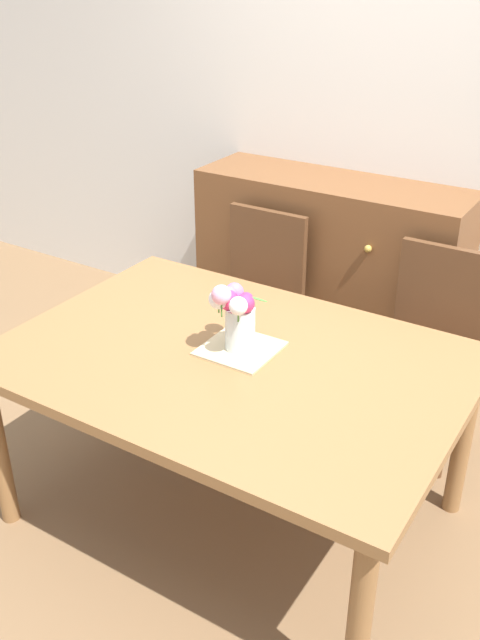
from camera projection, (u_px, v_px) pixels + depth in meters
name	position (u px, v px, depth m)	size (l,w,h in m)	color
ground_plane	(233.00, 512.00, 2.84)	(12.00, 12.00, 0.00)	brown
back_wall	(410.00, 93.00, 3.38)	(7.00, 0.10, 2.80)	silver
dining_table	(232.00, 374.00, 2.53)	(1.63, 1.15, 0.74)	olive
chair_left	(256.00, 289.00, 3.49)	(0.42, 0.42, 0.90)	brown
chair_right	(432.00, 335.00, 3.07)	(0.42, 0.42, 0.90)	brown
dresser	(328.00, 272.00, 3.72)	(1.40, 0.47, 1.00)	brown
placemat	(240.00, 348.00, 2.53)	(0.26, 0.26, 0.01)	#CCB789
flower_vase	(235.00, 312.00, 2.46)	(0.19, 0.20, 0.27)	silver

